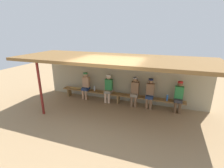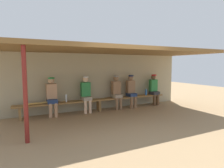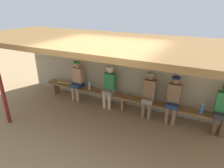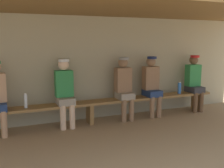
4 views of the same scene
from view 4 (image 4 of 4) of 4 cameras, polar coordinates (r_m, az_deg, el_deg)
The scene contains 10 objects.
ground_plane at distance 4.21m, azimuth 2.09°, elevation -14.42°, with size 24.00×24.00×0.00m, color #9E7F59.
back_wall at distance 5.76m, azimuth -6.31°, elevation 3.35°, with size 8.00×0.20×2.20m, color tan.
dugout_roof at distance 4.53m, azimuth -1.64°, elevation 16.48°, with size 8.00×2.80×0.12m, color brown.
bench at distance 5.46m, azimuth -4.81°, elevation -4.56°, with size 6.00×0.36×0.46m.
player_rightmost at distance 5.26m, azimuth -10.15°, elevation -1.22°, with size 0.34×0.42×1.34m.
player_with_sunglasses at distance 5.67m, azimuth 2.62°, elevation -0.30°, with size 0.34×0.42×1.34m.
player_middle at distance 6.69m, azimuth 17.29°, elevation 0.78°, with size 0.34×0.42×1.34m.
player_in_blue at distance 6.00m, azimuth 8.55°, elevation 0.14°, with size 0.34×0.42×1.34m.
water_bottle_orange at distance 5.16m, azimuth -18.10°, elevation -3.50°, with size 0.06×0.06×0.27m.
water_bottle_clear at distance 6.42m, azimuth 14.32°, elevation -0.83°, with size 0.08×0.08×0.28m.
Camera 4 is at (-1.64, -3.49, 1.70)m, focal length 42.45 mm.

